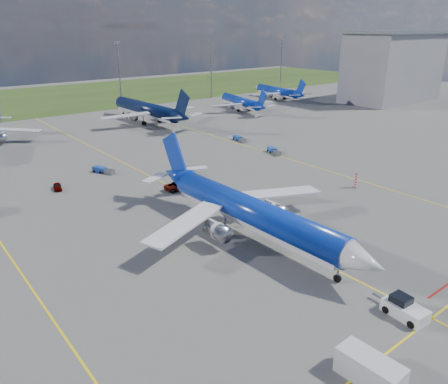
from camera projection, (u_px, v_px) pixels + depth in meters
ground at (287, 245)px, 58.57m from camera, size 400.00×400.00×0.00m
grass_strip at (4, 102)px, 168.24m from camera, size 400.00×80.00×0.01m
taxiway_lines at (177, 189)px, 78.92m from camera, size 60.25×160.00×0.02m
floodlight_masts at (62, 76)px, 140.35m from camera, size 202.20×0.50×22.70m
terminal_building at (393, 66)px, 167.64m from camera, size 42.00×22.00×26.00m
warning_post at (356, 180)px, 79.02m from camera, size 0.50×0.50×3.00m
bg_jet_n at (147, 122)px, 133.69m from camera, size 35.18×45.38×11.60m
bg_jet_ne at (241, 110)px, 152.84m from camera, size 31.83×37.92×8.73m
bg_jet_ene at (277, 99)px, 176.34m from camera, size 31.25×38.07×9.01m
main_airliner at (252, 238)px, 60.60m from camera, size 33.78×43.88×11.33m
pushback_tug at (404, 309)px, 44.07m from camera, size 2.61×6.17×2.06m
uld_container at (321, 249)px, 56.05m from camera, size 1.61×1.99×1.54m
service_van at (370, 370)px, 35.72m from camera, size 2.59×5.52×2.39m
service_car_a at (57, 187)px, 78.36m from camera, size 2.13×3.55×1.13m
service_car_b at (179, 186)px, 78.34m from camera, size 5.50×2.89×1.48m
service_car_c at (190, 172)px, 85.74m from camera, size 3.57×4.88×1.31m
baggage_tug_w at (274, 151)px, 100.90m from camera, size 2.91×5.14×1.12m
baggage_tug_c at (103, 170)px, 87.43m from camera, size 3.15×4.93×1.08m
baggage_tug_e at (239, 139)px, 111.71m from camera, size 2.17×5.05×1.10m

